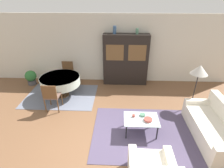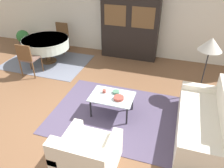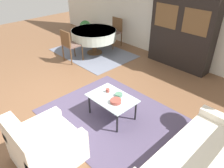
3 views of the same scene
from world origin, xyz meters
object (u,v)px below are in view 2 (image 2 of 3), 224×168
object	(u,v)px
display_cabinet	(130,26)
bowl	(119,98)
floor_lamp	(211,46)
dining_chair_far	(61,35)
potted_plant	(23,38)
coffee_table	(112,98)
couch	(206,123)
dining_table	(46,43)
dining_chair_near	(28,57)
cup	(104,91)
armchair	(87,157)
bowl_small	(116,92)

from	to	relation	value
display_cabinet	bowl	world-z (taller)	display_cabinet
floor_lamp	bowl	bearing A→B (deg)	-140.37
display_cabinet	dining_chair_far	distance (m)	2.36
potted_plant	floor_lamp	bearing A→B (deg)	-12.52
coffee_table	potted_plant	bearing A→B (deg)	147.81
couch	display_cabinet	xyz separation A→B (m)	(-2.22, 3.04, 0.70)
dining_chair_far	potted_plant	bearing A→B (deg)	3.07
dining_table	dining_chair_near	distance (m)	0.91
bowl	potted_plant	size ratio (longest dim) A/B	0.35
coffee_table	dining_table	bearing A→B (deg)	146.02
display_cabinet	bowl	size ratio (longest dim) A/B	9.69
cup	potted_plant	size ratio (longest dim) A/B	0.13
coffee_table	floor_lamp	distance (m)	2.38
floor_lamp	display_cabinet	bearing A→B (deg)	142.84
potted_plant	coffee_table	bearing A→B (deg)	-32.19
dining_table	armchair	bearing A→B (deg)	-50.17
couch	cup	xyz separation A→B (m)	(-2.06, 0.18, 0.18)
coffee_table	bowl	size ratio (longest dim) A/B	4.33
armchair	dining_table	distance (m)	4.27
bowl	dining_chair_near	bearing A→B (deg)	161.37
dining_chair_far	bowl_small	bearing A→B (deg)	136.56
display_cabinet	cup	xyz separation A→B (m)	(0.16, -2.86, -0.52)
dining_chair_near	bowl	world-z (taller)	dining_chair_near
dining_chair_far	dining_table	bearing A→B (deg)	90.00
dining_table	bowl	distance (m)	3.39
coffee_table	dining_chair_near	xyz separation A→B (m)	(-2.67, 0.89, 0.15)
armchair	potted_plant	world-z (taller)	armchair
coffee_table	floor_lamp	world-z (taller)	floor_lamp
armchair	bowl	distance (m)	1.43
display_cabinet	floor_lamp	xyz separation A→B (m)	(2.16, -1.64, 0.27)
floor_lamp	dining_table	bearing A→B (deg)	173.61
coffee_table	cup	size ratio (longest dim) A/B	11.96
display_cabinet	floor_lamp	size ratio (longest dim) A/B	1.37
bowl_small	potted_plant	xyz separation A→B (m)	(-4.21, 2.49, -0.15)
couch	bowl	xyz separation A→B (m)	(-1.70, 0.04, 0.17)
cup	bowl_small	bearing A→B (deg)	14.25
dining_chair_near	dining_chair_far	size ratio (longest dim) A/B	1.00
dining_chair_near	dining_chair_far	world-z (taller)	same
armchair	display_cabinet	xyz separation A→B (m)	(-0.42, 4.41, 0.70)
armchair	bowl	size ratio (longest dim) A/B	4.38
couch	bowl_small	bearing A→B (deg)	82.52
display_cabinet	cup	world-z (taller)	display_cabinet
floor_lamp	bowl_small	size ratio (longest dim) A/B	10.09
armchair	bowl_small	bearing A→B (deg)	90.64
armchair	bowl	xyz separation A→B (m)	(0.10, 1.41, 0.18)
floor_lamp	coffee_table	bearing A→B (deg)	-144.25
cup	bowl_small	size ratio (longest dim) A/B	0.52
floor_lamp	dining_chair_far	bearing A→B (deg)	162.53
coffee_table	dining_chair_far	size ratio (longest dim) A/B	0.96
display_cabinet	dining_chair_far	xyz separation A→B (m)	(-2.31, -0.23, -0.45)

